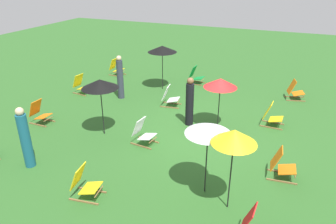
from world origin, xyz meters
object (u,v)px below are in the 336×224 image
object	(u,v)px
deckchair_2	(81,85)
deckchair_9	(272,116)
deckchair_8	(281,165)
person_2	(190,102)
deckchair_4	(170,97)
deckchair_5	(116,68)
umbrella_3	(162,49)
umbrella_0	(100,84)
umbrella_1	(221,83)
person_1	(120,78)
umbrella_4	(234,137)
umbrella_2	(208,129)
deckchair_3	(39,113)
deckchair_7	(295,91)
deckchair_6	(84,183)
deckchair_1	(143,133)
deckchair_0	(196,76)
person_0	(25,139)

from	to	relation	value
deckchair_2	deckchair_9	bearing A→B (deg)	-82.93
deckchair_8	person_2	size ratio (longest dim) A/B	0.49
deckchair_4	deckchair_5	distance (m)	4.79
umbrella_3	person_2	bearing A→B (deg)	-142.08
umbrella_3	person_2	world-z (taller)	umbrella_3
umbrella_0	person_2	xyz separation A→B (m)	(1.74, -2.36, -0.92)
deckchair_9	umbrella_1	distance (m)	2.26
person_1	deckchair_5	bearing A→B (deg)	85.26
umbrella_4	person_2	size ratio (longest dim) A/B	1.17
umbrella_2	person_2	world-z (taller)	umbrella_2
deckchair_5	person_1	xyz separation A→B (m)	(-2.64, -1.82, 0.50)
deckchair_4	umbrella_2	size ratio (longest dim) A/B	0.45
deckchair_3	deckchair_7	bearing A→B (deg)	-54.15
deckchair_4	umbrella_2	bearing A→B (deg)	-155.91
deckchair_9	deckchair_6	bearing A→B (deg)	149.52
deckchair_9	umbrella_2	xyz separation A→B (m)	(-4.33, 1.10, 1.37)
deckchair_4	deckchair_6	xyz separation A→B (m)	(-5.86, -0.22, 0.00)
deckchair_7	umbrella_4	distance (m)	7.75
deckchair_1	deckchair_3	world-z (taller)	same
deckchair_8	umbrella_0	size ratio (longest dim) A/B	0.44
deckchair_4	deckchair_9	bearing A→B (deg)	-101.09
deckchair_2	deckchair_7	world-z (taller)	same
deckchair_9	umbrella_3	distance (m)	5.49
deckchair_0	person_0	world-z (taller)	person_0
deckchair_1	deckchair_4	bearing A→B (deg)	13.50
umbrella_2	person_0	size ratio (longest dim) A/B	1.06
deckchair_1	umbrella_0	world-z (taller)	umbrella_0
deckchair_0	person_2	distance (m)	4.38
deckchair_6	person_2	bearing A→B (deg)	-20.63
deckchair_6	person_1	xyz separation A→B (m)	(5.84, 2.41, 0.50)
deckchair_3	person_1	bearing A→B (deg)	-24.21
deckchair_0	deckchair_9	xyz separation A→B (m)	(-3.19, -3.79, 0.00)
umbrella_2	person_2	bearing A→B (deg)	25.09
deckchair_3	umbrella_1	xyz separation A→B (m)	(2.03, -5.89, 1.25)
deckchair_6	umbrella_0	distance (m)	3.44
deckchair_4	person_0	xyz separation A→B (m)	(-5.37, 1.98, 0.48)
deckchair_5	deckchair_1	bearing A→B (deg)	-139.25
person_1	person_2	distance (m)	3.67
deckchair_8	deckchair_7	bearing A→B (deg)	-5.58
deckchair_6	umbrella_2	world-z (taller)	umbrella_2
deckchair_9	umbrella_1	size ratio (longest dim) A/B	0.47
deckchair_1	person_0	bearing A→B (deg)	141.50
deckchair_4	deckchair_7	world-z (taller)	same
deckchair_0	deckchair_3	size ratio (longest dim) A/B	1.00
deckchair_4	deckchair_8	world-z (taller)	same
person_0	deckchair_6	bearing A→B (deg)	35.38
deckchair_4	deckchair_8	size ratio (longest dim) A/B	1.00
deckchair_3	person_1	size ratio (longest dim) A/B	0.46
umbrella_0	person_0	world-z (taller)	umbrella_0
umbrella_1	person_0	size ratio (longest dim) A/B	1.00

